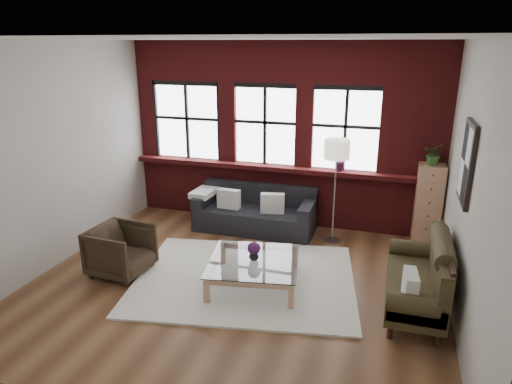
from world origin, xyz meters
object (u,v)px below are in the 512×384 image
(armchair, at_px, (121,250))
(vase, at_px, (254,255))
(dark_sofa, at_px, (255,210))
(coffee_table, at_px, (254,273))
(drawer_chest, at_px, (428,205))
(vintage_settee, at_px, (416,275))
(floor_lamp, at_px, (335,188))

(armchair, xyz_separation_m, vase, (1.91, 0.21, 0.10))
(dark_sofa, relative_size, armchair, 2.67)
(coffee_table, height_order, drawer_chest, drawer_chest)
(vintage_settee, relative_size, vase, 12.22)
(vase, bearing_deg, dark_sofa, 106.93)
(vintage_settee, relative_size, floor_lamp, 0.90)
(floor_lamp, bearing_deg, dark_sofa, 175.19)
(coffee_table, xyz_separation_m, vase, (0.00, -0.00, 0.26))
(drawer_chest, bearing_deg, vintage_settee, -95.81)
(vase, distance_m, drawer_chest, 3.14)
(dark_sofa, xyz_separation_m, coffee_table, (0.57, -1.87, -0.19))
(drawer_chest, distance_m, floor_lamp, 1.53)
(vintage_settee, bearing_deg, armchair, -175.97)
(coffee_table, bearing_deg, drawer_chest, 43.59)
(vase, distance_m, floor_lamp, 1.99)
(drawer_chest, height_order, floor_lamp, floor_lamp)
(vase, bearing_deg, floor_lamp, 65.26)
(dark_sofa, bearing_deg, coffee_table, -73.07)
(vase, xyz_separation_m, drawer_chest, (2.27, 2.16, 0.22))
(vintage_settee, relative_size, coffee_table, 1.43)
(dark_sofa, relative_size, floor_lamp, 1.10)
(coffee_table, xyz_separation_m, drawer_chest, (2.27, 2.16, 0.48))
(vintage_settee, bearing_deg, vase, -178.19)
(armchair, bearing_deg, vase, -79.44)
(dark_sofa, xyz_separation_m, armchair, (-1.34, -2.09, -0.02))
(coffee_table, relative_size, vase, 8.54)
(vintage_settee, height_order, drawer_chest, drawer_chest)
(coffee_table, distance_m, vase, 0.26)
(floor_lamp, bearing_deg, drawer_chest, 15.36)
(vase, height_order, floor_lamp, floor_lamp)
(armchair, bearing_deg, coffee_table, -79.44)
(dark_sofa, bearing_deg, vintage_settee, -34.58)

